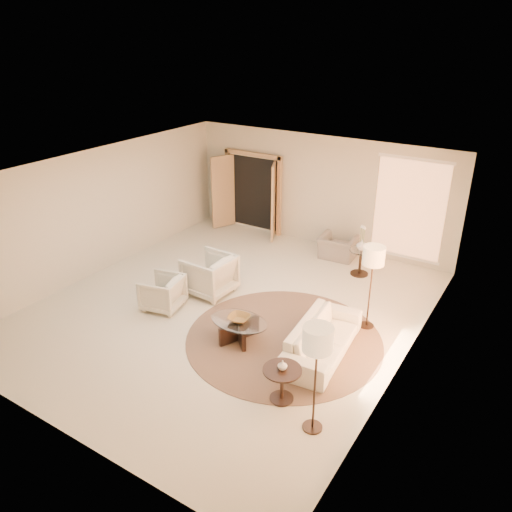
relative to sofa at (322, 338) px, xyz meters
The scene contains 18 objects.
room 2.52m from the sofa, behind, with size 7.04×8.04×2.83m.
windows_right 1.67m from the sofa, 21.47° to the left, with size 0.10×6.40×2.40m, color #EB975E, non-canonical shape.
window_back_corner 4.45m from the sofa, 89.18° to the left, with size 1.70×0.10×2.40m, color #EB975E, non-canonical shape.
curtains_right 2.06m from the sofa, 49.84° to the left, with size 0.06×5.20×2.60m, color tan, non-canonical shape.
french_doors 5.94m from the sofa, 134.61° to the left, with size 1.95×0.66×2.16m.
area_rug 0.82m from the sofa, behind, with size 3.55×3.55×0.01m, color #3E2A1F.
sofa is the anchor object (origin of this frame).
armchair_left 3.03m from the sofa, 166.58° to the left, with size 0.91×0.85×0.94m, color beige.
armchair_right 3.38m from the sofa, behind, with size 0.73×0.69×0.75m, color beige.
accent_chair 4.02m from the sofa, 110.09° to the left, with size 0.86×0.56×0.75m, color gray.
coffee_table 1.50m from the sofa, 163.57° to the right, with size 1.28×1.28×0.40m.
end_table 1.40m from the sofa, 90.14° to the right, with size 0.59×0.59×0.56m.
side_table 3.27m from the sofa, 100.30° to the left, with size 0.53×0.53×0.62m.
floor_lamp_near 1.68m from the sofa, 74.10° to the left, with size 0.40×0.40×1.64m.
floor_lamp_far 2.14m from the sofa, 68.67° to the right, with size 0.41×0.41×1.68m.
bowl 1.51m from the sofa, 163.57° to the right, with size 0.39×0.39×0.09m, color brown.
end_vase 1.44m from the sofa, 90.14° to the right, with size 0.15×0.15×0.15m, color silver.
side_vase 3.30m from the sofa, 100.30° to the left, with size 0.24×0.24×0.25m, color silver.
Camera 1 is at (5.10, -7.04, 5.15)m, focal length 35.00 mm.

